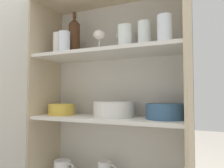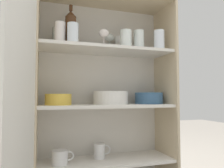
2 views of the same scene
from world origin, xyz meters
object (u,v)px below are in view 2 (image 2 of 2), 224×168
at_px(mixing_bowl_large, 149,98).
at_px(serving_bowl_small, 58,99).
at_px(wine_bottle, 71,29).
at_px(coffee_mug_primary, 100,151).
at_px(plate_stack_white, 111,98).

distance_m(mixing_bowl_large, serving_bowl_small, 0.65).
distance_m(wine_bottle, mixing_bowl_large, 0.74).
height_order(wine_bottle, mixing_bowl_large, wine_bottle).
xyz_separation_m(serving_bowl_small, coffee_mug_primary, (0.28, 0.05, -0.36)).
relative_size(wine_bottle, mixing_bowl_large, 1.40).
bearing_deg(mixing_bowl_large, serving_bowl_small, -177.70).
distance_m(serving_bowl_small, coffee_mug_primary, 0.46).
bearing_deg(mixing_bowl_large, wine_bottle, -179.73).
relative_size(plate_stack_white, serving_bowl_small, 1.45).
bearing_deg(coffee_mug_primary, wine_bottle, -173.09).
bearing_deg(coffee_mug_primary, mixing_bowl_large, -3.53).
height_order(wine_bottle, plate_stack_white, wine_bottle).
relative_size(mixing_bowl_large, coffee_mug_primary, 1.70).
distance_m(plate_stack_white, serving_bowl_small, 0.36).
distance_m(mixing_bowl_large, coffee_mug_primary, 0.52).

